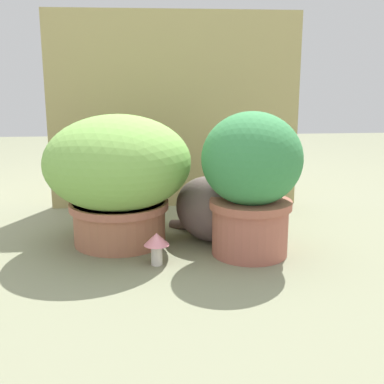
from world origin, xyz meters
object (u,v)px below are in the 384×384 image
Objects in this scene: leafy_planter at (251,178)px; grass_planter at (118,173)px; cat at (214,207)px; mushroom_ornament_red at (125,222)px; mushroom_ornament_pink at (157,243)px.

grass_planter is at bearing 160.61° from leafy_planter.
cat reaches higher than mushroom_ornament_red.
mushroom_ornament_pink is at bearing -56.78° from mushroom_ornament_red.
grass_planter is at bearing 176.08° from cat.
mushroom_ornament_red is (0.02, -0.07, -0.15)m from grass_planter.
leafy_planter reaches higher than grass_planter.
mushroom_ornament_pink is (-0.29, -0.07, -0.17)m from leafy_planter.
mushroom_ornament_red is (-0.29, -0.04, -0.03)m from cat.
mushroom_ornament_red is at bearing 168.59° from leafy_planter.
grass_planter reaches higher than mushroom_ornament_red.
leafy_planter is 0.35m from mushroom_ornament_pink.
leafy_planter is 1.29× the size of cat.
mushroom_ornament_red reaches higher than mushroom_ornament_pink.
cat is 2.66× the size of mushroom_ornament_red.
mushroom_ornament_pink is at bearing -135.66° from cat.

